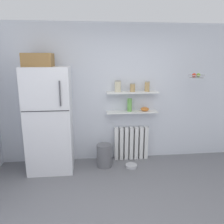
% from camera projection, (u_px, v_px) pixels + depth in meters
% --- Properties ---
extents(ground_plane, '(7.04, 7.04, 0.00)m').
position_uv_depth(ground_plane, '(130.00, 203.00, 3.16)').
color(ground_plane, slate).
extents(back_wall, '(7.04, 0.10, 2.60)m').
position_uv_depth(back_wall, '(116.00, 94.00, 4.36)').
color(back_wall, silver).
rests_on(back_wall, ground_plane).
extents(refrigerator, '(0.77, 0.69, 2.05)m').
position_uv_depth(refrigerator, '(49.00, 117.00, 3.94)').
color(refrigerator, silver).
rests_on(refrigerator, ground_plane).
extents(radiator, '(0.67, 0.12, 0.65)m').
position_uv_depth(radiator, '(131.00, 143.00, 4.49)').
color(radiator, white).
rests_on(radiator, ground_plane).
extents(wall_shelf_lower, '(0.97, 0.22, 0.02)m').
position_uv_depth(wall_shelf_lower, '(132.00, 112.00, 4.31)').
color(wall_shelf_lower, white).
extents(wall_shelf_upper, '(0.97, 0.22, 0.02)m').
position_uv_depth(wall_shelf_upper, '(132.00, 92.00, 4.22)').
color(wall_shelf_upper, white).
extents(storage_jar_0, '(0.12, 0.12, 0.21)m').
position_uv_depth(storage_jar_0, '(118.00, 86.00, 4.16)').
color(storage_jar_0, beige).
rests_on(storage_jar_0, wall_shelf_upper).
extents(storage_jar_1, '(0.09, 0.09, 0.16)m').
position_uv_depth(storage_jar_1, '(133.00, 87.00, 4.20)').
color(storage_jar_1, tan).
rests_on(storage_jar_1, wall_shelf_upper).
extents(storage_jar_2, '(0.09, 0.09, 0.20)m').
position_uv_depth(storage_jar_2, '(147.00, 86.00, 4.22)').
color(storage_jar_2, tan).
rests_on(storage_jar_2, wall_shelf_upper).
extents(vase, '(0.09, 0.09, 0.24)m').
position_uv_depth(vase, '(130.00, 105.00, 4.27)').
color(vase, '#66A84C').
rests_on(vase, wall_shelf_lower).
extents(shelf_bowl, '(0.16, 0.16, 0.07)m').
position_uv_depth(shelf_bowl, '(145.00, 109.00, 4.32)').
color(shelf_bowl, orange).
rests_on(shelf_bowl, wall_shelf_lower).
extents(trash_bin, '(0.28, 0.28, 0.42)m').
position_uv_depth(trash_bin, '(104.00, 155.00, 4.19)').
color(trash_bin, slate).
rests_on(trash_bin, ground_plane).
extents(pet_food_bowl, '(0.21, 0.21, 0.05)m').
position_uv_depth(pet_food_bowl, '(131.00, 166.00, 4.19)').
color(pet_food_bowl, '#B7B7BC').
rests_on(pet_food_bowl, ground_plane).
extents(hanging_fruit_basket, '(0.30, 0.30, 0.08)m').
position_uv_depth(hanging_fruit_basket, '(196.00, 76.00, 4.02)').
color(hanging_fruit_basket, '#B2B2B7').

